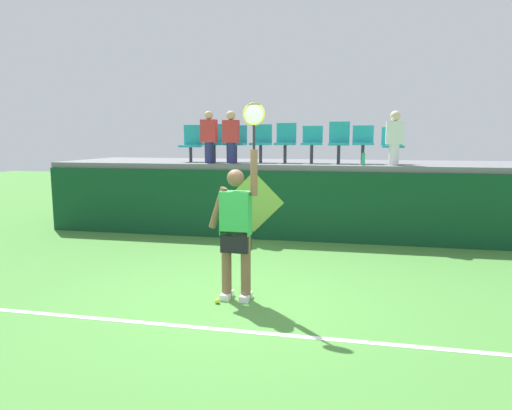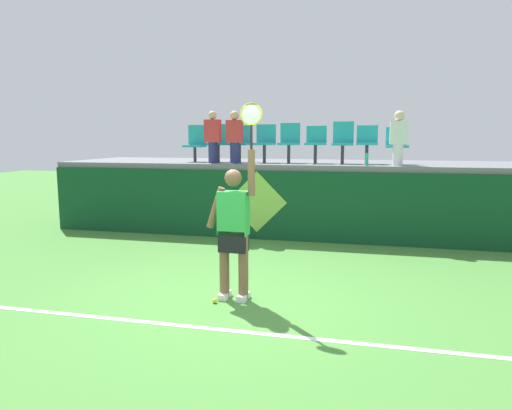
{
  "view_description": "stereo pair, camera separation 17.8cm",
  "coord_description": "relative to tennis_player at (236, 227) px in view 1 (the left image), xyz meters",
  "views": [
    {
      "loc": [
        1.41,
        -5.46,
        2.1
      ],
      "look_at": [
        -0.01,
        1.3,
        1.08
      ],
      "focal_mm": 31.81,
      "sensor_mm": 36.0,
      "label": 1
    },
    {
      "loc": [
        1.58,
        -5.42,
        2.1
      ],
      "look_at": [
        -0.01,
        1.3,
        1.08
      ],
      "focal_mm": 31.81,
      "sensor_mm": 36.0,
      "label": 2
    }
  ],
  "objects": [
    {
      "name": "stadium_chair_6",
      "position": [
        1.15,
        4.46,
        1.09
      ],
      "size": [
        0.44,
        0.42,
        0.9
      ],
      "color": "#38383D",
      "rests_on": "spectator_platform"
    },
    {
      "name": "stadium_chair_3",
      "position": [
        -0.55,
        4.46,
        1.07
      ],
      "size": [
        0.44,
        0.42,
        0.85
      ],
      "color": "#38383D",
      "rests_on": "spectator_platform"
    },
    {
      "name": "stadium_chair_4",
      "position": [
        -0.01,
        4.46,
        1.08
      ],
      "size": [
        0.44,
        0.42,
        0.87
      ],
      "color": "#38383D",
      "rests_on": "spectator_platform"
    },
    {
      "name": "spectator_platform",
      "position": [
        0.01,
        4.93,
        0.53
      ],
      "size": [
        10.5,
        2.71,
        0.12
      ],
      "primitive_type": "cube",
      "color": "slate",
      "rests_on": "court_back_wall"
    },
    {
      "name": "stadium_chair_5",
      "position": [
        0.57,
        4.45,
        1.06
      ],
      "size": [
        0.44,
        0.42,
        0.81
      ],
      "color": "#38383D",
      "rests_on": "spectator_platform"
    },
    {
      "name": "court_baseline_stripe",
      "position": [
        0.01,
        -0.97,
        -0.96
      ],
      "size": [
        9.45,
        0.08,
        0.01
      ],
      "primitive_type": "cube",
      "color": "white",
      "rests_on": "ground_plane"
    },
    {
      "name": "court_back_wall",
      "position": [
        0.01,
        3.63,
        -0.24
      ],
      "size": [
        10.5,
        0.2,
        1.43
      ],
      "primitive_type": "cube",
      "color": "#0F4223",
      "rests_on": "ground_plane"
    },
    {
      "name": "tennis_ball",
      "position": [
        -0.21,
        -0.21,
        -0.93
      ],
      "size": [
        0.07,
        0.07,
        0.07
      ],
      "primitive_type": "sphere",
      "color": "#D1E533",
      "rests_on": "ground_plane"
    },
    {
      "name": "stadium_chair_7",
      "position": [
        1.65,
        4.45,
        1.07
      ],
      "size": [
        0.44,
        0.42,
        0.81
      ],
      "color": "#38383D",
      "rests_on": "spectator_platform"
    },
    {
      "name": "stadium_chair_8",
      "position": [
        2.26,
        4.45,
        1.02
      ],
      "size": [
        0.44,
        0.42,
        0.77
      ],
      "color": "#38383D",
      "rests_on": "spectator_platform"
    },
    {
      "name": "stadium_chair_2",
      "position": [
        -1.13,
        4.45,
        1.07
      ],
      "size": [
        0.44,
        0.42,
        0.83
      ],
      "color": "#38383D",
      "rests_on": "spectator_platform"
    },
    {
      "name": "water_bottle",
      "position": [
        1.66,
        3.78,
        0.71
      ],
      "size": [
        0.07,
        0.07,
        0.24
      ],
      "primitive_type": "cylinder",
      "color": "#26B272",
      "rests_on": "spectator_platform"
    },
    {
      "name": "tennis_player",
      "position": [
        0.0,
        0.0,
        0.0
      ],
      "size": [
        0.75,
        0.27,
        2.53
      ],
      "color": "white",
      "rests_on": "ground_plane"
    },
    {
      "name": "stadium_chair_1",
      "position": [
        -1.63,
        4.46,
        1.08
      ],
      "size": [
        0.44,
        0.42,
        0.86
      ],
      "color": "#38383D",
      "rests_on": "spectator_platform"
    },
    {
      "name": "spectator_0",
      "position": [
        -1.13,
        3.99,
        1.18
      ],
      "size": [
        0.34,
        0.2,
        1.12
      ],
      "color": "navy",
      "rests_on": "spectator_platform"
    },
    {
      "name": "spectator_2",
      "position": [
        2.26,
        4.03,
        1.16
      ],
      "size": [
        0.34,
        0.21,
        1.08
      ],
      "color": "white",
      "rests_on": "spectator_platform"
    },
    {
      "name": "stadium_chair_0",
      "position": [
        -2.19,
        4.46,
        1.04
      ],
      "size": [
        0.44,
        0.42,
        0.84
      ],
      "color": "#38383D",
      "rests_on": "spectator_platform"
    },
    {
      "name": "ground_plane",
      "position": [
        0.01,
        -0.08,
        -0.96
      ],
      "size": [
        40.0,
        40.0,
        0.0
      ],
      "primitive_type": "plane",
      "color": "#478438"
    },
    {
      "name": "spectator_1",
      "position": [
        -1.63,
        4.01,
        1.18
      ],
      "size": [
        0.34,
        0.2,
        1.13
      ],
      "color": "navy",
      "rests_on": "spectator_platform"
    },
    {
      "name": "wall_signage_mount",
      "position": [
        -0.53,
        3.53,
        -0.96
      ],
      "size": [
        1.27,
        0.01,
        1.43
      ],
      "color": "#0F4223",
      "rests_on": "ground_plane"
    }
  ]
}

